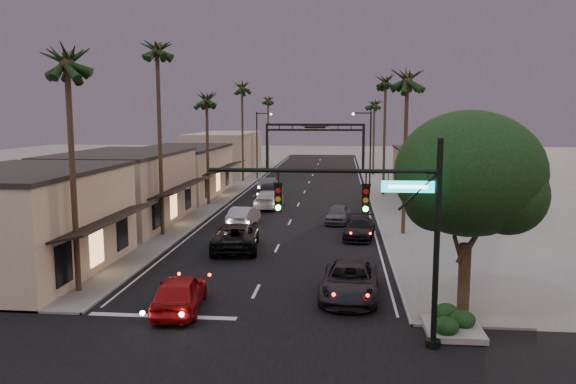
% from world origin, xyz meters
% --- Properties ---
extents(ground, '(200.00, 200.00, 0.00)m').
position_xyz_m(ground, '(0.00, 40.00, 0.00)').
color(ground, slate).
rests_on(ground, ground).
extents(road, '(14.00, 120.00, 0.02)m').
position_xyz_m(road, '(0.00, 45.00, 0.00)').
color(road, black).
rests_on(road, ground).
extents(sidewalk_left, '(5.00, 92.00, 0.12)m').
position_xyz_m(sidewalk_left, '(-9.50, 52.00, 0.06)').
color(sidewalk_left, slate).
rests_on(sidewalk_left, ground).
extents(sidewalk_right, '(5.00, 92.00, 0.12)m').
position_xyz_m(sidewalk_right, '(9.50, 52.00, 0.06)').
color(sidewalk_right, slate).
rests_on(sidewalk_right, ground).
extents(storefront_near, '(8.00, 12.00, 5.50)m').
position_xyz_m(storefront_near, '(-13.00, 12.00, 2.75)').
color(storefront_near, '#C4B595').
rests_on(storefront_near, ground).
extents(storefront_mid, '(8.00, 14.00, 5.50)m').
position_xyz_m(storefront_mid, '(-13.00, 26.00, 2.75)').
color(storefront_mid, gray).
rests_on(storefront_mid, ground).
extents(storefront_far, '(8.00, 16.00, 5.00)m').
position_xyz_m(storefront_far, '(-13.00, 42.00, 2.50)').
color(storefront_far, '#C4B595').
rests_on(storefront_far, ground).
extents(storefront_dist, '(8.00, 20.00, 6.00)m').
position_xyz_m(storefront_dist, '(-13.00, 65.00, 3.00)').
color(storefront_dist, gray).
rests_on(storefront_dist, ground).
extents(building_right, '(8.00, 18.00, 5.00)m').
position_xyz_m(building_right, '(14.00, 40.00, 2.50)').
color(building_right, gray).
rests_on(building_right, ground).
extents(traffic_signal, '(8.51, 0.22, 7.80)m').
position_xyz_m(traffic_signal, '(5.69, 4.00, 5.08)').
color(traffic_signal, black).
rests_on(traffic_signal, ground).
extents(corner_tree, '(6.20, 6.20, 8.80)m').
position_xyz_m(corner_tree, '(9.48, 7.45, 5.98)').
color(corner_tree, '#38281C').
rests_on(corner_tree, ground).
extents(planter, '(2.20, 2.60, 0.24)m').
position_xyz_m(planter, '(8.60, 5.50, 0.00)').
color(planter, gray).
rests_on(planter, ground).
extents(arch, '(15.20, 0.40, 7.27)m').
position_xyz_m(arch, '(0.00, 70.00, 5.53)').
color(arch, black).
rests_on(arch, ground).
extents(streetlight_right, '(2.13, 0.30, 9.00)m').
position_xyz_m(streetlight_right, '(6.92, 45.00, 5.33)').
color(streetlight_right, black).
rests_on(streetlight_right, ground).
extents(streetlight_left, '(2.13, 0.30, 9.00)m').
position_xyz_m(streetlight_left, '(-6.92, 58.00, 5.33)').
color(streetlight_left, black).
rests_on(streetlight_left, ground).
extents(palm_la, '(3.20, 3.20, 13.20)m').
position_xyz_m(palm_la, '(-8.60, 9.00, 11.44)').
color(palm_la, '#38281C').
rests_on(palm_la, ground).
extents(palm_lb, '(3.20, 3.20, 15.20)m').
position_xyz_m(palm_lb, '(-8.60, 22.00, 13.39)').
color(palm_lb, '#38281C').
rests_on(palm_lb, ground).
extents(palm_lc, '(3.20, 3.20, 12.20)m').
position_xyz_m(palm_lc, '(-8.60, 36.00, 10.47)').
color(palm_lc, '#38281C').
rests_on(palm_lc, ground).
extents(palm_ld, '(3.20, 3.20, 14.20)m').
position_xyz_m(palm_ld, '(-8.60, 55.00, 12.42)').
color(palm_ld, '#38281C').
rests_on(palm_ld, ground).
extents(palm_ra, '(3.20, 3.20, 13.20)m').
position_xyz_m(palm_ra, '(8.60, 24.00, 11.44)').
color(palm_ra, '#38281C').
rests_on(palm_ra, ground).
extents(palm_rb, '(3.20, 3.20, 14.20)m').
position_xyz_m(palm_rb, '(8.60, 44.00, 12.42)').
color(palm_rb, '#38281C').
rests_on(palm_rb, ground).
extents(palm_rc, '(3.20, 3.20, 12.20)m').
position_xyz_m(palm_rc, '(8.60, 64.00, 10.47)').
color(palm_rc, '#38281C').
rests_on(palm_rc, ground).
extents(palm_far, '(3.20, 3.20, 13.20)m').
position_xyz_m(palm_far, '(-8.30, 78.00, 11.44)').
color(palm_far, '#38281C').
rests_on(palm_far, ground).
extents(oncoming_red, '(2.44, 5.04, 1.66)m').
position_xyz_m(oncoming_red, '(-2.95, 7.00, 0.83)').
color(oncoming_red, '#9C0B0D').
rests_on(oncoming_red, ground).
extents(oncoming_pickup, '(3.58, 6.51, 1.73)m').
position_xyz_m(oncoming_pickup, '(-2.61, 18.49, 0.86)').
color(oncoming_pickup, black).
rests_on(oncoming_pickup, ground).
extents(oncoming_silver, '(2.05, 4.75, 1.52)m').
position_xyz_m(oncoming_silver, '(-3.48, 26.30, 0.76)').
color(oncoming_silver, '#949398').
rests_on(oncoming_silver, ground).
extents(oncoming_white, '(2.46, 5.76, 1.65)m').
position_xyz_m(oncoming_white, '(-2.60, 34.76, 0.83)').
color(oncoming_white, '#B9B9B9').
rests_on(oncoming_white, ground).
extents(oncoming_dgrey, '(2.26, 5.03, 1.68)m').
position_xyz_m(oncoming_dgrey, '(-3.37, 40.95, 0.84)').
color(oncoming_dgrey, black).
rests_on(oncoming_dgrey, ground).
extents(oncoming_grey_far, '(1.85, 4.72, 1.53)m').
position_xyz_m(oncoming_grey_far, '(-4.19, 46.45, 0.77)').
color(oncoming_grey_far, '#47474C').
rests_on(oncoming_grey_far, ground).
extents(curbside_near, '(3.03, 5.90, 1.59)m').
position_xyz_m(curbside_near, '(4.57, 9.54, 0.80)').
color(curbside_near, black).
rests_on(curbside_near, ground).
extents(curbside_black, '(2.57, 5.05, 1.40)m').
position_xyz_m(curbside_black, '(5.43, 22.62, 0.70)').
color(curbside_black, black).
rests_on(curbside_black, ground).
extents(curbside_grey, '(2.27, 4.46, 1.46)m').
position_xyz_m(curbside_grey, '(3.88, 28.12, 0.73)').
color(curbside_grey, '#4C4C51').
rests_on(curbside_grey, ground).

